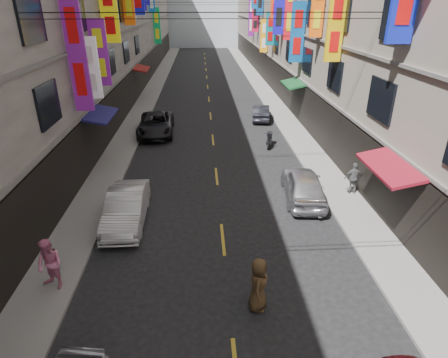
{
  "coord_description": "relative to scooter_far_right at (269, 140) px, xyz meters",
  "views": [
    {
      "loc": [
        -0.7,
        5.54,
        8.55
      ],
      "look_at": [
        -0.18,
        14.14,
        4.48
      ],
      "focal_mm": 30.0,
      "sensor_mm": 36.0,
      "label": 1
    }
  ],
  "objects": [
    {
      "name": "pedestrian_rfar",
      "position": [
        2.86,
        -7.12,
        0.46
      ],
      "size": [
        0.95,
        0.58,
        1.57
      ],
      "primitive_type": "imported",
      "rotation": [
        0.0,
        0.0,
        3.08
      ],
      "color": "#535356",
      "rests_on": "sidewalk_right"
    },
    {
      "name": "sidewalk_left",
      "position": [
        -9.65,
        13.47,
        -0.38
      ],
      "size": [
        2.0,
        90.0,
        0.12
      ],
      "primitive_type": "cube",
      "color": "slate",
      "rests_on": "ground"
    },
    {
      "name": "car_right_mid",
      "position": [
        0.35,
        -7.36,
        0.3
      ],
      "size": [
        2.16,
        4.51,
        1.49
      ],
      "primitive_type": "imported",
      "rotation": [
        0.0,
        0.0,
        3.05
      ],
      "color": "silver",
      "rests_on": "ground"
    },
    {
      "name": "sidewalk_right",
      "position": [
        2.35,
        13.47,
        -0.38
      ],
      "size": [
        2.0,
        90.0,
        0.12
      ],
      "primitive_type": "cube",
      "color": "slate",
      "rests_on": "ground"
    },
    {
      "name": "pedestrian_crossing",
      "position": [
        -2.79,
        -14.29,
        0.45
      ],
      "size": [
        0.81,
        1.0,
        1.79
      ],
      "primitive_type": "imported",
      "rotation": [
        0.0,
        0.0,
        1.3
      ],
      "color": "#4E381F",
      "rests_on": "ground"
    },
    {
      "name": "street_awnings",
      "position": [
        -4.91,
        -2.53,
        2.56
      ],
      "size": [
        13.99,
        35.2,
        0.41
      ],
      "color": "#154F28",
      "rests_on": "ground"
    },
    {
      "name": "car_right_far",
      "position": [
        0.35,
        6.12,
        0.16
      ],
      "size": [
        1.78,
        3.82,
        1.21
      ],
      "primitive_type": "imported",
      "rotation": [
        0.0,
        0.0,
        3.0
      ],
      "color": "#212228",
      "rests_on": "ground"
    },
    {
      "name": "scooter_far_right",
      "position": [
        0.0,
        0.0,
        0.0
      ],
      "size": [
        0.68,
        1.78,
        1.14
      ],
      "rotation": [
        0.0,
        0.0,
        2.91
      ],
      "color": "black",
      "rests_on": "ground"
    },
    {
      "name": "lane_markings",
      "position": [
        -3.65,
        10.47,
        -0.44
      ],
      "size": [
        0.12,
        80.2,
        0.01
      ],
      "color": "gold",
      "rests_on": "ground"
    },
    {
      "name": "car_left_mid",
      "position": [
        -7.65,
        -9.02,
        0.28
      ],
      "size": [
        1.59,
        4.38,
        1.44
      ],
      "primitive_type": "imported",
      "rotation": [
        0.0,
        0.0,
        0.02
      ],
      "color": "silver",
      "rests_on": "ground"
    },
    {
      "name": "pedestrian_lfar",
      "position": [
        -9.31,
        -13.09,
        0.57
      ],
      "size": [
        1.05,
        0.94,
        1.79
      ],
      "primitive_type": "imported",
      "rotation": [
        0.0,
        0.0,
        -0.49
      ],
      "color": "pink",
      "rests_on": "sidewalk_left"
    },
    {
      "name": "car_left_far",
      "position": [
        -7.65,
        2.96,
        0.28
      ],
      "size": [
        2.57,
        5.29,
        1.45
      ],
      "primitive_type": "imported",
      "rotation": [
        0.0,
        0.0,
        0.03
      ],
      "color": "black",
      "rests_on": "ground"
    }
  ]
}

